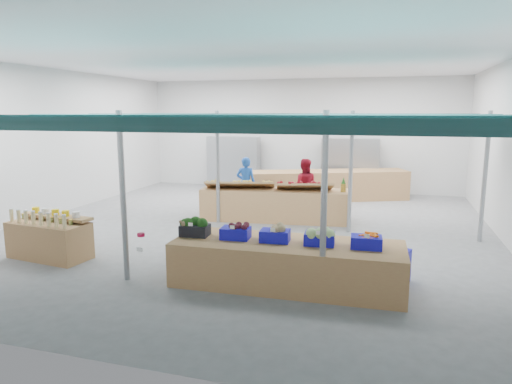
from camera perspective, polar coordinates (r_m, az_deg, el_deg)
floor at (r=11.73m, az=-1.03°, el=-4.68°), size 13.00×13.00×0.00m
hall at (r=12.73m, az=0.92°, el=8.52°), size 13.00×13.00×13.00m
pole_grid at (r=9.53m, az=0.03°, el=3.00°), size 10.00×4.60×3.00m
awnings at (r=9.46m, az=0.03°, el=8.84°), size 9.50×7.08×0.30m
back_shelving_left at (r=17.94m, az=-2.83°, el=3.67°), size 2.00×0.50×2.00m
back_shelving_right at (r=16.99m, az=11.66°, el=3.12°), size 2.00×0.50×2.00m
bottle_shelf at (r=10.32m, az=-24.26°, el=-5.25°), size 1.76×1.22×1.03m
veg_counter at (r=7.99m, az=3.92°, el=-8.92°), size 3.98×1.45×0.77m
fruit_counter at (r=12.62m, az=2.39°, el=-1.61°), size 4.15×1.47×0.87m
far_counter at (r=15.74m, az=8.76°, el=0.84°), size 5.51×3.25×1.00m
crate_stack at (r=8.52m, az=16.93°, el=-8.75°), size 0.57×0.47×0.59m
vendor_left at (r=13.92m, az=-1.27°, el=1.07°), size 0.64×0.46×1.62m
vendor_right at (r=13.48m, az=6.03°, el=0.72°), size 0.86×0.71×1.62m
crate_broccoli at (r=8.30m, az=-7.64°, el=-4.36°), size 0.52×0.42×0.35m
crate_beets at (r=8.06m, az=-2.57°, el=-4.91°), size 0.52×0.42×0.29m
crate_celeriac at (r=7.88m, az=2.39°, el=-5.17°), size 0.52×0.42×0.31m
crate_cabbage at (r=7.76m, az=7.95°, el=-5.40°), size 0.52×0.42×0.35m
crate_carrots at (r=7.73m, az=13.62°, el=-6.02°), size 0.52×0.42×0.29m
sparrow at (r=8.23m, az=-9.13°, el=-3.89°), size 0.12×0.09×0.11m
pole_ribbon at (r=7.28m, az=-14.20°, el=-5.38°), size 0.12×0.12×0.28m
apple_heap_yellow at (r=12.57m, az=-2.03°, el=1.13°), size 2.01×1.15×0.27m
apple_heap_red at (r=12.34m, az=6.14°, el=0.92°), size 1.63×1.05×0.27m
pineapple at (r=12.32m, az=10.86°, el=0.85°), size 0.14×0.14×0.39m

